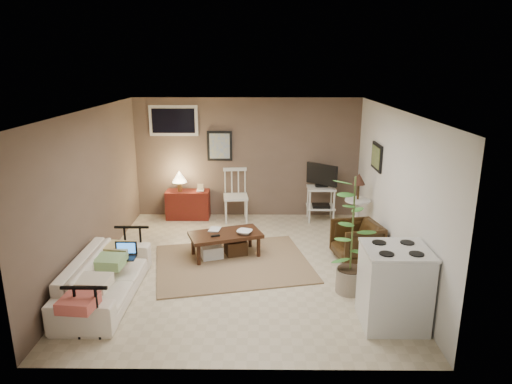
{
  "coord_description": "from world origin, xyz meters",
  "views": [
    {
      "loc": [
        0.26,
        -6.52,
        3.03
      ],
      "look_at": [
        0.2,
        0.35,
        1.1
      ],
      "focal_mm": 32.0,
      "sensor_mm": 36.0,
      "label": 1
    }
  ],
  "objects_px": {
    "red_console": "(187,202)",
    "tv_stand": "(321,191)",
    "spindle_chair": "(236,197)",
    "stove": "(394,286)",
    "potted_plant": "(352,232)",
    "coffee_table": "(225,243)",
    "armchair": "(357,240)",
    "sofa": "(105,271)",
    "side_table": "(358,198)"
  },
  "relations": [
    {
      "from": "tv_stand",
      "to": "stove",
      "type": "bearing_deg",
      "value": -84.21
    },
    {
      "from": "spindle_chair",
      "to": "sofa",
      "type": "bearing_deg",
      "value": -116.48
    },
    {
      "from": "spindle_chair",
      "to": "side_table",
      "type": "bearing_deg",
      "value": -23.12
    },
    {
      "from": "sofa",
      "to": "potted_plant",
      "type": "bearing_deg",
      "value": -86.74
    },
    {
      "from": "potted_plant",
      "to": "stove",
      "type": "xyz_separation_m",
      "value": [
        0.36,
        -0.79,
        -0.39
      ]
    },
    {
      "from": "sofa",
      "to": "potted_plant",
      "type": "xyz_separation_m",
      "value": [
        3.29,
        0.19,
        0.5
      ]
    },
    {
      "from": "coffee_table",
      "to": "armchair",
      "type": "xyz_separation_m",
      "value": [
        2.1,
        -0.11,
        0.11
      ]
    },
    {
      "from": "red_console",
      "to": "potted_plant",
      "type": "bearing_deg",
      "value": -48.83
    },
    {
      "from": "tv_stand",
      "to": "stove",
      "type": "distance_m",
      "value": 3.79
    },
    {
      "from": "tv_stand",
      "to": "side_table",
      "type": "height_order",
      "value": "side_table"
    },
    {
      "from": "armchair",
      "to": "stove",
      "type": "relative_size",
      "value": 0.7
    },
    {
      "from": "tv_stand",
      "to": "armchair",
      "type": "xyz_separation_m",
      "value": [
        0.33,
        -1.92,
        -0.26
      ]
    },
    {
      "from": "red_console",
      "to": "coffee_table",
      "type": "bearing_deg",
      "value": -64.68
    },
    {
      "from": "armchair",
      "to": "spindle_chair",
      "type": "bearing_deg",
      "value": -145.19
    },
    {
      "from": "stove",
      "to": "potted_plant",
      "type": "bearing_deg",
      "value": 114.5
    },
    {
      "from": "red_console",
      "to": "potted_plant",
      "type": "distance_m",
      "value": 4.14
    },
    {
      "from": "spindle_chair",
      "to": "armchair",
      "type": "distance_m",
      "value": 2.78
    },
    {
      "from": "potted_plant",
      "to": "stove",
      "type": "bearing_deg",
      "value": -65.5
    },
    {
      "from": "tv_stand",
      "to": "side_table",
      "type": "bearing_deg",
      "value": -61.45
    },
    {
      "from": "spindle_chair",
      "to": "potted_plant",
      "type": "relative_size",
      "value": 0.62
    },
    {
      "from": "spindle_chair",
      "to": "red_console",
      "type": "bearing_deg",
      "value": 173.39
    },
    {
      "from": "stove",
      "to": "red_console",
      "type": "bearing_deg",
      "value": 128.28
    },
    {
      "from": "red_console",
      "to": "tv_stand",
      "type": "bearing_deg",
      "value": -2.25
    },
    {
      "from": "coffee_table",
      "to": "red_console",
      "type": "distance_m",
      "value": 2.12
    },
    {
      "from": "side_table",
      "to": "stove",
      "type": "xyz_separation_m",
      "value": [
        -0.14,
        -2.82,
        -0.25
      ]
    },
    {
      "from": "coffee_table",
      "to": "armchair",
      "type": "height_order",
      "value": "armchair"
    },
    {
      "from": "red_console",
      "to": "stove",
      "type": "xyz_separation_m",
      "value": [
        3.06,
        -3.88,
        0.15
      ]
    },
    {
      "from": "sofa",
      "to": "side_table",
      "type": "height_order",
      "value": "side_table"
    },
    {
      "from": "stove",
      "to": "side_table",
      "type": "bearing_deg",
      "value": 87.23
    },
    {
      "from": "coffee_table",
      "to": "stove",
      "type": "bearing_deg",
      "value": -42.34
    },
    {
      "from": "side_table",
      "to": "potted_plant",
      "type": "xyz_separation_m",
      "value": [
        -0.5,
        -2.03,
        0.14
      ]
    },
    {
      "from": "spindle_chair",
      "to": "side_table",
      "type": "relative_size",
      "value": 0.87
    },
    {
      "from": "sofa",
      "to": "potted_plant",
      "type": "distance_m",
      "value": 3.33
    },
    {
      "from": "sofa",
      "to": "spindle_chair",
      "type": "xyz_separation_m",
      "value": [
        1.57,
        3.16,
        0.1
      ]
    },
    {
      "from": "tv_stand",
      "to": "sofa",
      "type": "bearing_deg",
      "value": -135.86
    },
    {
      "from": "coffee_table",
      "to": "sofa",
      "type": "height_order",
      "value": "sofa"
    },
    {
      "from": "coffee_table",
      "to": "red_console",
      "type": "relative_size",
      "value": 1.27
    },
    {
      "from": "sofa",
      "to": "armchair",
      "type": "height_order",
      "value": "sofa"
    },
    {
      "from": "potted_plant",
      "to": "tv_stand",
      "type": "bearing_deg",
      "value": 90.43
    },
    {
      "from": "coffee_table",
      "to": "potted_plant",
      "type": "bearing_deg",
      "value": -33.18
    },
    {
      "from": "spindle_chair",
      "to": "potted_plant",
      "type": "height_order",
      "value": "potted_plant"
    },
    {
      "from": "armchair",
      "to": "side_table",
      "type": "bearing_deg",
      "value": 157.01
    },
    {
      "from": "coffee_table",
      "to": "side_table",
      "type": "height_order",
      "value": "side_table"
    },
    {
      "from": "spindle_chair",
      "to": "stove",
      "type": "bearing_deg",
      "value": -61.13
    },
    {
      "from": "red_console",
      "to": "potted_plant",
      "type": "height_order",
      "value": "potted_plant"
    },
    {
      "from": "stove",
      "to": "tv_stand",
      "type": "bearing_deg",
      "value": 95.79
    },
    {
      "from": "stove",
      "to": "sofa",
      "type": "bearing_deg",
      "value": 170.62
    },
    {
      "from": "spindle_chair",
      "to": "potted_plant",
      "type": "xyz_separation_m",
      "value": [
        1.71,
        -2.97,
        0.4
      ]
    },
    {
      "from": "sofa",
      "to": "tv_stand",
      "type": "distance_m",
      "value": 4.56
    },
    {
      "from": "side_table",
      "to": "armchair",
      "type": "bearing_deg",
      "value": -101.11
    }
  ]
}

